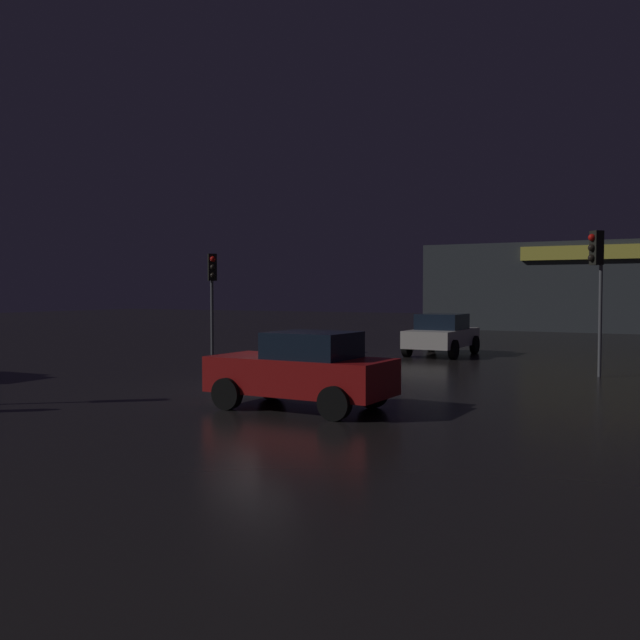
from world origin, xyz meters
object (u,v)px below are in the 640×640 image
(car_far, at_px, (303,370))
(traffic_signal_opposite, at_px, (597,264))
(car_crossing, at_px, (442,334))
(store_building, at_px, (592,287))
(traffic_signal_main, at_px, (212,280))

(car_far, bearing_deg, traffic_signal_opposite, 61.70)
(car_crossing, bearing_deg, store_building, 82.28)
(traffic_signal_opposite, xyz_separation_m, car_crossing, (-6.04, 4.59, -2.41))
(traffic_signal_opposite, bearing_deg, car_crossing, 142.76)
(store_building, bearing_deg, traffic_signal_main, -113.06)
(traffic_signal_main, relative_size, traffic_signal_opposite, 0.93)
(store_building, bearing_deg, traffic_signal_opposite, -82.92)
(car_far, relative_size, car_crossing, 0.96)
(traffic_signal_opposite, relative_size, car_crossing, 1.03)
(store_building, relative_size, traffic_signal_opposite, 4.80)
(traffic_signal_main, bearing_deg, car_far, -45.33)
(traffic_signal_opposite, distance_m, car_crossing, 7.96)
(car_crossing, bearing_deg, car_far, -84.19)
(car_crossing, bearing_deg, traffic_signal_main, -152.80)
(traffic_signal_opposite, distance_m, car_far, 10.18)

